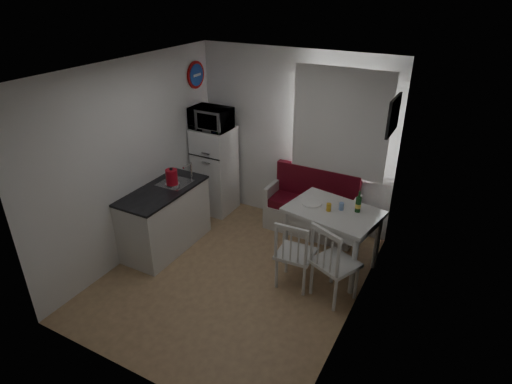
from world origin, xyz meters
TOP-DOWN VIEW (x-y plane):
  - floor at (0.00, 0.00)m, footprint 3.00×3.50m
  - ceiling at (0.00, 0.00)m, footprint 3.00×3.50m
  - wall_back at (0.00, 1.75)m, footprint 3.00×0.02m
  - wall_front at (0.00, -1.75)m, footprint 3.00×0.02m
  - wall_left at (-1.50, 0.00)m, footprint 0.02×3.50m
  - wall_right at (1.50, 0.00)m, footprint 0.02×3.50m
  - window at (0.70, 1.72)m, footprint 1.22×0.06m
  - curtain at (0.70, 1.65)m, footprint 1.35×0.02m
  - kitchen_counter at (-1.20, 0.16)m, footprint 0.62×1.32m
  - wall_sign at (-1.47, 1.45)m, footprint 0.03×0.40m
  - picture_frame at (1.48, 1.10)m, footprint 0.04×0.52m
  - bench at (0.44, 1.51)m, footprint 1.34×0.52m
  - dining_table at (0.98, 0.81)m, footprint 1.24×0.97m
  - chair_left at (0.73, 0.15)m, footprint 0.46×0.44m
  - chair_right at (1.23, 0.14)m, footprint 0.61×0.61m
  - fridge at (-1.18, 1.40)m, footprint 0.56×0.56m
  - microwave at (-1.18, 1.35)m, footprint 0.59×0.40m
  - kettle at (-1.15, 0.31)m, footprint 0.19×0.19m
  - wine_bottle at (1.25, 0.91)m, footprint 0.07×0.07m
  - drinking_glass_orange at (0.93, 0.76)m, footprint 0.06×0.06m
  - drinking_glass_blue at (1.06, 0.86)m, footprint 0.06×0.06m
  - plate at (0.68, 0.83)m, footprint 0.26×0.26m

SIDE VIEW (x-z plane):
  - floor at x=0.00m, z-range -0.01..0.01m
  - bench at x=0.44m, z-range -0.16..0.80m
  - kitchen_counter at x=-1.20m, z-range -0.12..1.04m
  - chair_left at x=0.73m, z-range 0.32..0.82m
  - chair_right at x=1.23m, z-range 0.35..0.88m
  - fridge at x=-1.18m, z-range 0.00..1.40m
  - dining_table at x=0.98m, z-range 0.32..1.16m
  - plate at x=0.68m, z-range 0.84..0.86m
  - drinking_glass_blue at x=1.06m, z-range 0.84..0.93m
  - drinking_glass_orange at x=0.93m, z-range 0.84..0.94m
  - wine_bottle at x=1.25m, z-range 0.84..1.12m
  - kettle at x=-1.15m, z-range 0.90..1.16m
  - wall_back at x=0.00m, z-range 0.00..2.60m
  - wall_front at x=0.00m, z-range 0.00..2.60m
  - wall_left at x=-1.50m, z-range 0.00..2.60m
  - wall_right at x=1.50m, z-range 0.00..2.60m
  - microwave at x=-1.18m, z-range 1.40..1.72m
  - window at x=0.70m, z-range 0.89..2.36m
  - curtain at x=0.70m, z-range 0.93..2.42m
  - picture_frame at x=1.48m, z-range 1.84..2.26m
  - wall_sign at x=-1.47m, z-range 1.95..2.35m
  - ceiling at x=0.00m, z-range 2.59..2.61m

